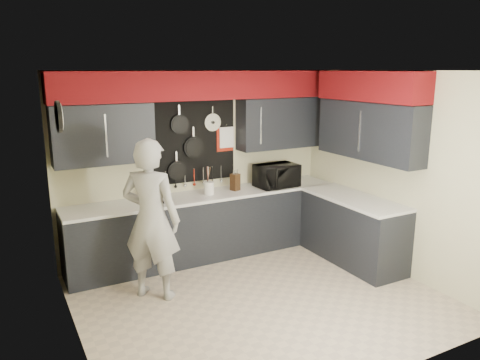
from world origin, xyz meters
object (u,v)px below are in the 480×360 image
microwave (277,176)px  person (151,220)px  knife_block (235,182)px  utensil_crock (209,188)px  coffee_maker (156,190)px

microwave → person: bearing=-163.9°
microwave → knife_block: 0.64m
microwave → utensil_crock: microwave is taller
knife_block → utensil_crock: size_ratio=1.35×
coffee_maker → person: bearing=-101.7°
person → utensil_crock: bearing=-101.8°
utensil_crock → coffee_maker: (-0.77, -0.02, 0.07)m
coffee_maker → person: person is taller
knife_block → microwave: bearing=-28.2°
knife_block → coffee_maker: size_ratio=0.81×
person → microwave: bearing=-119.5°
knife_block → coffee_maker: (-1.19, -0.04, 0.03)m
microwave → utensil_crock: size_ratio=3.40×
knife_block → coffee_maker: coffee_maker is taller
microwave → knife_block: size_ratio=2.51×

